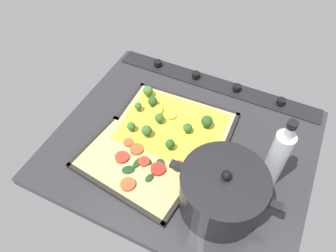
% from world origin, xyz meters
% --- Properties ---
extents(ground_plane, '(0.76, 0.64, 0.03)m').
position_xyz_m(ground_plane, '(0.00, 0.00, -0.01)').
color(ground_plane, '#28282B').
extents(stove_control_panel, '(0.73, 0.07, 0.03)m').
position_xyz_m(stove_control_panel, '(0.00, -0.29, 0.01)').
color(stove_control_panel, black).
rests_on(stove_control_panel, ground_plane).
extents(baking_tray_front, '(0.37, 0.30, 0.01)m').
position_xyz_m(baking_tray_front, '(0.05, -0.03, 0.00)').
color(baking_tray_front, black).
rests_on(baking_tray_front, ground_plane).
extents(broccoli_pizza, '(0.34, 0.27, 0.06)m').
position_xyz_m(broccoli_pizza, '(0.06, -0.03, 0.02)').
color(broccoli_pizza, tan).
rests_on(broccoli_pizza, baking_tray_front).
extents(baking_tray_back, '(0.36, 0.26, 0.01)m').
position_xyz_m(baking_tray_back, '(0.09, 0.13, 0.00)').
color(baking_tray_back, black).
rests_on(baking_tray_back, ground_plane).
extents(veggie_pizza_back, '(0.33, 0.24, 0.02)m').
position_xyz_m(veggie_pizza_back, '(0.08, 0.13, 0.01)').
color(veggie_pizza_back, tan).
rests_on(veggie_pizza_back, baking_tray_back).
extents(cooking_pot, '(0.28, 0.22, 0.16)m').
position_xyz_m(cooking_pot, '(-0.17, 0.14, 0.07)').
color(cooking_pot, black).
rests_on(cooking_pot, ground_plane).
extents(oil_bottle, '(0.05, 0.05, 0.24)m').
position_xyz_m(oil_bottle, '(-0.26, 0.01, 0.10)').
color(oil_bottle, '#B7BCC6').
rests_on(oil_bottle, ground_plane).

